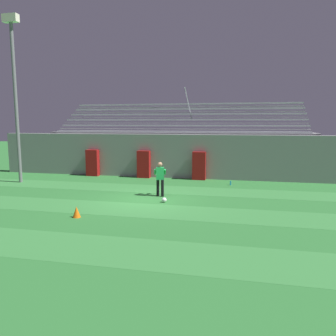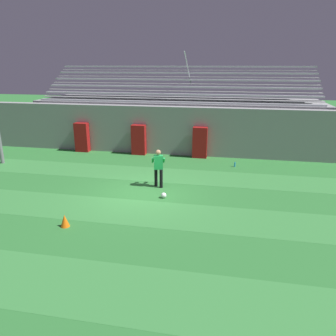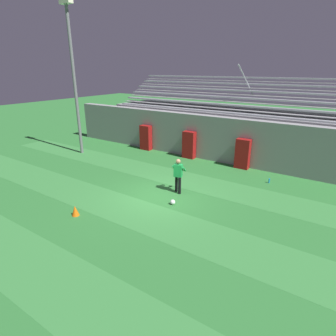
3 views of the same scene
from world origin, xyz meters
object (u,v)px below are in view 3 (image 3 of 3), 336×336
padding_pillar_far_left (146,138)px  goalkeeper (178,174)px  water_bottle (269,181)px  floodlight_pole (72,62)px  padding_pillar_gate_left (189,145)px  padding_pillar_gate_right (243,154)px  traffic_cone (75,211)px  soccer_ball (173,202)px

padding_pillar_far_left → goalkeeper: bearing=-40.5°
water_bottle → goalkeeper: bearing=-132.4°
padding_pillar_far_left → floodlight_pole: bearing=-135.4°
goalkeeper → water_bottle: size_ratio=6.96×
padding_pillar_gate_left → goalkeeper: 5.52m
padding_pillar_gate_right → traffic_cone: size_ratio=4.17×
padding_pillar_far_left → traffic_cone: (3.64, -9.21, -0.67)m
padding_pillar_gate_left → goalkeeper: padding_pillar_gate_left is taller
water_bottle → padding_pillar_far_left: bearing=171.2°
soccer_ball → traffic_cone: size_ratio=0.52×
padding_pillar_gate_right → goalkeeper: padding_pillar_gate_right is taller
padding_pillar_far_left → water_bottle: bearing=-8.8°
padding_pillar_gate_left → water_bottle: size_ratio=7.30×
padding_pillar_far_left → water_bottle: size_ratio=7.30×
floodlight_pole → traffic_cone: 10.77m
padding_pillar_gate_right → floodlight_pole: (-10.37, -3.16, 5.05)m
padding_pillar_far_left → traffic_cone: size_ratio=4.17×
padding_pillar_far_left → floodlight_pole: (-3.20, -3.16, 5.05)m
padding_pillar_far_left → goalkeeper: padding_pillar_far_left is taller
padding_pillar_gate_left → traffic_cone: padding_pillar_gate_left is taller
padding_pillar_far_left → soccer_ball: 8.92m
padding_pillar_gate_right → floodlight_pole: 11.96m
water_bottle → padding_pillar_gate_left: bearing=165.8°
padding_pillar_gate_right → traffic_cone: bearing=-111.0°
padding_pillar_far_left → goalkeeper: 7.73m
padding_pillar_gate_left → floodlight_pole: size_ratio=0.18×
goalkeeper → water_bottle: bearing=47.6°
floodlight_pole → soccer_ball: floodlight_pole is taller
traffic_cone → padding_pillar_gate_left: bearing=90.4°
padding_pillar_gate_right → padding_pillar_far_left: 7.17m
soccer_ball → padding_pillar_gate_right: bearing=82.5°
traffic_cone → water_bottle: (5.52, 7.79, -0.09)m
floodlight_pole → traffic_cone: size_ratio=22.85×
padding_pillar_far_left → soccer_ball: size_ratio=7.96×
floodlight_pole → goalkeeper: size_ratio=5.75×
soccer_ball → traffic_cone: traffic_cone is taller
padding_pillar_gate_left → padding_pillar_far_left: same height
padding_pillar_gate_left → floodlight_pole: 9.02m
traffic_cone → soccer_ball: bearing=47.8°
padding_pillar_gate_right → padding_pillar_far_left: size_ratio=1.00×
padding_pillar_far_left → soccer_ball: bearing=-44.4°
padding_pillar_far_left → floodlight_pole: size_ratio=0.18×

